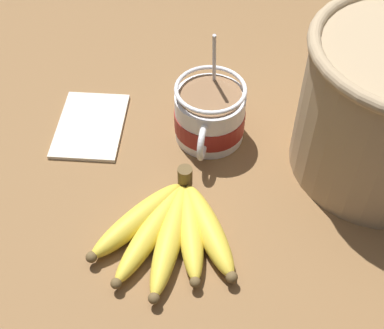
{
  "coord_description": "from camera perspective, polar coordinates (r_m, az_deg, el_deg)",
  "views": [
    {
      "loc": [
        47.88,
        7.13,
        61.01
      ],
      "look_at": [
        2.13,
        -1.48,
        7.66
      ],
      "focal_mm": 50.0,
      "sensor_mm": 36.0,
      "label": 1
    }
  ],
  "objects": [
    {
      "name": "banana_bunch",
      "position": [
        0.67,
        -2.25,
        -6.95
      ],
      "size": [
        19.25,
        19.7,
        4.05
      ],
      "color": "brown",
      "rests_on": "table"
    },
    {
      "name": "coffee_mug",
      "position": [
        0.77,
        1.89,
        5.24
      ],
      "size": [
        13.65,
        10.3,
        16.56
      ],
      "color": "silver",
      "rests_on": "table"
    },
    {
      "name": "table",
      "position": [
        0.76,
        1.38,
        -1.85
      ],
      "size": [
        96.71,
        96.71,
        3.64
      ],
      "color": "brown",
      "rests_on": "ground"
    },
    {
      "name": "napkin",
      "position": [
        0.83,
        -10.75,
        4.12
      ],
      "size": [
        15.0,
        11.29,
        0.6
      ],
      "color": "beige",
      "rests_on": "table"
    }
  ]
}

